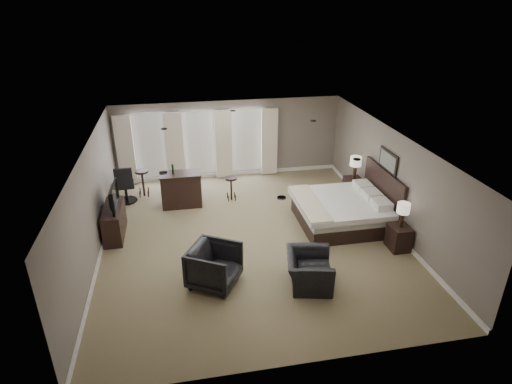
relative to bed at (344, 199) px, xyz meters
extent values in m
cube|color=#786B4C|center=(-2.58, -0.27, -0.74)|extent=(7.60, 8.60, 0.04)
cube|color=silver|center=(-2.58, -0.27, 1.86)|extent=(7.60, 8.60, 0.04)
cube|color=slate|center=(-2.58, 3.98, 0.56)|extent=(7.50, 0.04, 2.60)
cube|color=slate|center=(-2.58, -4.52, 0.56)|extent=(7.50, 0.04, 2.60)
cube|color=slate|center=(-6.33, -0.27, 0.56)|extent=(0.04, 8.50, 2.60)
cube|color=slate|center=(1.17, -0.27, 0.56)|extent=(0.04, 8.50, 2.60)
cube|color=silver|center=(-5.18, 3.92, 0.51)|extent=(1.15, 0.04, 2.05)
cube|color=silver|center=(-3.58, 3.92, 0.51)|extent=(1.15, 0.04, 2.05)
cube|color=silver|center=(-1.98, 3.92, 0.51)|extent=(1.15, 0.04, 2.05)
cube|color=beige|center=(-5.93, 3.80, 0.44)|extent=(0.55, 0.12, 2.30)
cube|color=beige|center=(-4.38, 3.80, 0.44)|extent=(0.55, 0.12, 2.30)
cube|color=beige|center=(-2.78, 3.80, 0.44)|extent=(0.55, 0.12, 2.30)
cube|color=beige|center=(-1.23, 3.80, 0.44)|extent=(0.55, 0.12, 2.30)
cube|color=silver|center=(0.00, 0.00, 0.00)|extent=(2.34, 2.23, 1.49)
cube|color=black|center=(0.89, -1.45, -0.44)|extent=(0.46, 0.56, 0.61)
cube|color=black|center=(0.89, 1.45, -0.42)|extent=(0.49, 0.60, 0.65)
cube|color=beige|center=(0.89, -1.45, 0.19)|extent=(0.31, 0.31, 0.63)
cube|color=beige|center=(0.89, 1.45, 0.26)|extent=(0.34, 0.34, 0.70)
cube|color=slate|center=(1.12, 0.00, 1.01)|extent=(0.04, 0.96, 0.56)
cube|color=black|center=(-6.03, 0.51, -0.34)|extent=(0.45, 1.39, 0.81)
imported|color=black|center=(-6.03, 0.51, 0.13)|extent=(0.61, 1.06, 0.14)
imported|color=black|center=(-1.70, -2.40, -0.26)|extent=(0.93, 1.22, 0.96)
imported|color=black|center=(-3.70, -2.02, -0.24)|extent=(1.28, 1.31, 1.01)
cube|color=black|center=(-4.27, 1.92, -0.22)|extent=(1.19, 0.62, 1.04)
cube|color=black|center=(-5.42, 2.82, -0.32)|extent=(0.50, 0.50, 0.85)
cube|color=black|center=(-2.78, 2.04, -0.38)|extent=(0.36, 0.36, 0.73)
cube|color=black|center=(-5.91, 2.50, -0.16)|extent=(0.64, 0.64, 1.17)
camera|label=1|loc=(-4.24, -9.65, 5.03)|focal=30.00mm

